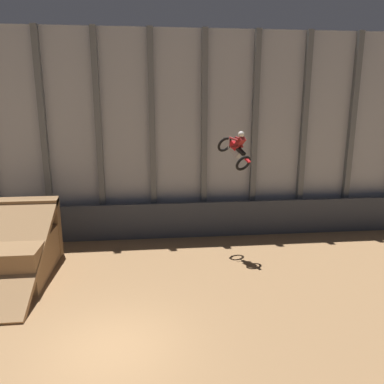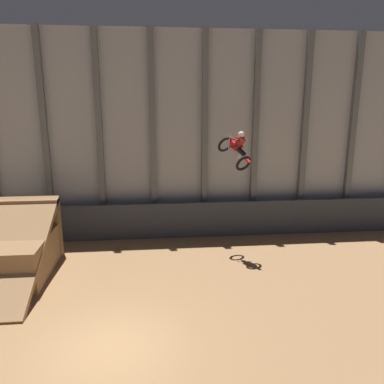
{
  "view_description": "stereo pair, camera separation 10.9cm",
  "coord_description": "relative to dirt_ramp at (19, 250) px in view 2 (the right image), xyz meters",
  "views": [
    {
      "loc": [
        1.24,
        -9.15,
        6.62
      ],
      "look_at": [
        2.81,
        5.47,
        3.07
      ],
      "focal_mm": 35.0,
      "sensor_mm": 36.0,
      "label": 1
    },
    {
      "loc": [
        1.35,
        -9.16,
        6.62
      ],
      "look_at": [
        2.81,
        5.47,
        3.07
      ],
      "focal_mm": 35.0,
      "sensor_mm": 36.0,
      "label": 2
    }
  ],
  "objects": [
    {
      "name": "dirt_ramp",
      "position": [
        0.0,
        0.0,
        0.0
      ],
      "size": [
        2.56,
        5.55,
        2.78
      ],
      "color": "#966F48",
      "rests_on": "ground_plane"
    },
    {
      "name": "rider_bike_solo",
      "position": [
        8.83,
        0.98,
        3.75
      ],
      "size": [
        1.42,
        1.83,
        1.69
      ],
      "rotation": [
        0.49,
        0.0,
        0.48
      ],
      "color": "black"
    },
    {
      "name": "arena_back_wall",
      "position": [
        4.09,
        4.11,
        4.05
      ],
      "size": [
        32.0,
        0.4,
        9.96
      ],
      "color": "#A3A8B2",
      "rests_on": "ground_plane"
    },
    {
      "name": "ground_plane",
      "position": [
        4.09,
        -5.23,
        -0.94
      ],
      "size": [
        60.0,
        60.0,
        0.0
      ],
      "primitive_type": "plane",
      "color": "#9E754C"
    },
    {
      "name": "lower_barrier",
      "position": [
        4.09,
        3.35,
        -0.05
      ],
      "size": [
        31.36,
        0.2,
        1.77
      ],
      "color": "#383D47",
      "rests_on": "ground_plane"
    }
  ]
}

